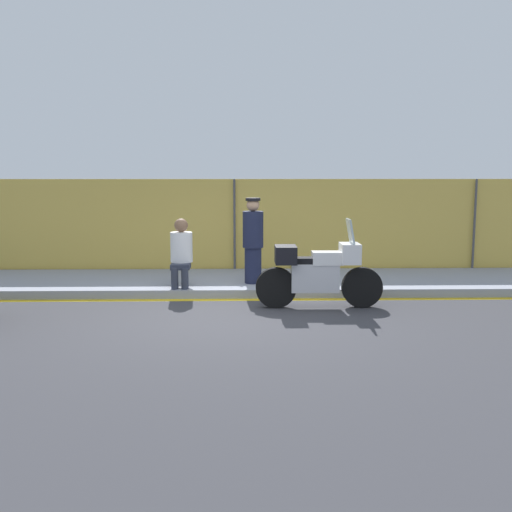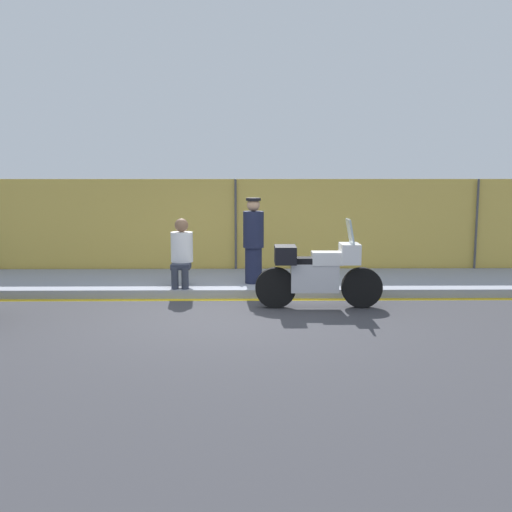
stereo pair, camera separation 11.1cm
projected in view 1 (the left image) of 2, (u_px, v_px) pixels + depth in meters
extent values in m
plane|color=#38383D|center=(232.00, 316.00, 9.65)|extent=(120.00, 120.00, 0.00)
cube|color=#8E93A3|center=(234.00, 282.00, 12.18)|extent=(39.81, 2.44, 0.16)
cube|color=gold|center=(233.00, 300.00, 10.89)|extent=(39.81, 0.18, 0.01)
cube|color=gold|center=(235.00, 228.00, 13.33)|extent=(37.82, 0.08, 2.15)
cylinder|color=#4C4C51|center=(235.00, 228.00, 13.24)|extent=(0.05, 0.05, 2.15)
cylinder|color=#4C4C51|center=(474.00, 228.00, 13.36)|extent=(0.05, 0.05, 2.15)
cylinder|color=black|center=(362.00, 287.00, 10.26)|extent=(0.70, 0.14, 0.70)
cylinder|color=black|center=(276.00, 288.00, 10.23)|extent=(0.70, 0.14, 0.70)
cube|color=silver|center=(315.00, 277.00, 10.22)|extent=(0.81, 0.28, 0.49)
cube|color=white|center=(327.00, 258.00, 10.17)|extent=(0.52, 0.31, 0.22)
cube|color=black|center=(310.00, 260.00, 10.18)|extent=(0.60, 0.28, 0.10)
cube|color=white|center=(350.00, 253.00, 10.17)|extent=(0.32, 0.48, 0.34)
cube|color=silver|center=(350.00, 231.00, 10.12)|extent=(0.11, 0.42, 0.42)
cube|color=black|center=(286.00, 255.00, 10.15)|extent=(0.36, 0.51, 0.30)
cylinder|color=#191E38|center=(253.00, 265.00, 11.63)|extent=(0.33, 0.33, 0.70)
cylinder|color=#191E38|center=(253.00, 229.00, 11.53)|extent=(0.40, 0.40, 0.70)
sphere|color=tan|center=(253.00, 205.00, 11.46)|extent=(0.25, 0.25, 0.25)
cylinder|color=black|center=(253.00, 199.00, 11.45)|extent=(0.28, 0.28, 0.06)
cylinder|color=#2D3342|center=(175.00, 279.00, 11.02)|extent=(0.13, 0.13, 0.40)
cylinder|color=#2D3342|center=(185.00, 279.00, 11.02)|extent=(0.13, 0.13, 0.40)
cube|color=#2D3342|center=(181.00, 266.00, 11.19)|extent=(0.36, 0.40, 0.10)
cylinder|color=white|center=(181.00, 247.00, 11.34)|extent=(0.42, 0.42, 0.57)
sphere|color=brown|center=(181.00, 225.00, 11.29)|extent=(0.26, 0.26, 0.26)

